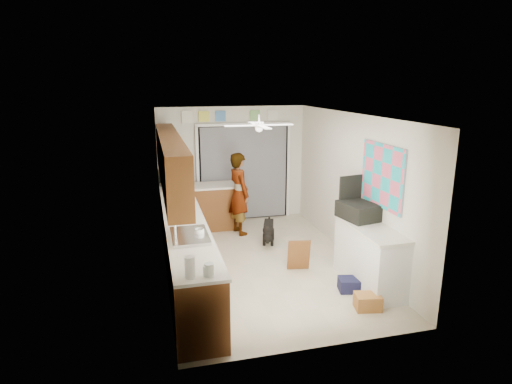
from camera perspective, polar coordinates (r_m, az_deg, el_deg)
floor at (r=7.43m, az=0.77°, el=-9.38°), size 5.00×5.00×0.00m
ceiling at (r=6.81m, az=0.84°, el=10.23°), size 5.00×5.00×0.00m
wall_back at (r=9.39m, az=-3.15°, el=3.70°), size 3.20×0.00×3.20m
wall_front at (r=4.76m, az=8.68°, el=-7.33°), size 3.20×0.00×3.20m
wall_left at (r=6.79m, az=-12.36°, el=-0.83°), size 0.00×5.00×5.00m
wall_right at (r=7.58m, az=12.58°, el=0.74°), size 0.00×5.00×5.00m
left_base_cabinets at (r=7.05m, az=-9.55°, el=-6.96°), size 0.60×4.80×0.90m
left_countertop at (r=6.90m, az=-9.63°, el=-3.32°), size 0.62×4.80×0.04m
upper_cabinets at (r=6.87m, az=-11.33°, el=4.11°), size 0.32×4.00×0.80m
sink_basin at (r=5.94m, az=-8.82°, el=-5.87°), size 0.50×0.76×0.06m
faucet at (r=5.90m, az=-10.70°, el=-5.14°), size 0.03×0.03×0.22m
peninsula_base at (r=9.02m, az=-5.59°, el=-2.03°), size 1.00×0.60×0.90m
peninsula_top at (r=8.90m, az=-5.66°, el=0.87°), size 1.04×0.64×0.04m
back_opening_recess at (r=9.45m, az=-1.61°, el=2.55°), size 2.00×0.06×2.10m
curtain_panel at (r=9.42m, az=-1.56°, el=2.51°), size 1.90×0.03×2.05m
door_trim_left at (r=9.26m, az=-7.75°, el=2.17°), size 0.06×0.04×2.10m
door_trim_right at (r=9.69m, az=4.32°, el=2.82°), size 0.06×0.04×2.10m
door_trim_head at (r=9.26m, az=-1.62°, el=9.01°), size 2.10×0.04×0.06m
header_frame_0 at (r=9.13m, az=-6.96°, el=9.96°), size 0.22×0.02×0.22m
header_frame_1 at (r=9.18m, az=-4.76°, el=10.04°), size 0.22×0.02×0.22m
header_frame_3 at (r=9.33m, az=-0.15°, el=10.16°), size 0.22×0.02×0.22m
header_frame_4 at (r=9.44m, az=2.25°, el=10.20°), size 0.22×0.02×0.22m
route66_sign at (r=9.09m, az=-9.18°, el=9.87°), size 0.22×0.02×0.26m
right_counter_base at (r=6.70m, az=14.87°, el=-8.44°), size 0.50×1.40×0.90m
right_counter_top at (r=6.53m, az=15.06°, el=-4.64°), size 0.54×1.44×0.04m
abstract_painting at (r=6.63m, az=16.46°, el=2.09°), size 0.03×1.15×0.95m
ceiling_fan at (r=7.02m, az=0.41°, el=8.89°), size 1.14×1.14×0.24m
microwave at (r=9.02m, az=-10.70°, el=2.10°), size 0.56×0.70×0.34m
cup at (r=5.96m, az=-7.56°, el=-5.37°), size 0.18×0.18×0.11m
jar_a at (r=4.78m, az=-6.26°, el=-10.25°), size 0.11×0.11×0.15m
jar_b at (r=4.78m, az=-6.59°, el=-10.41°), size 0.09×0.09×0.12m
paper_towel_roll at (r=4.74m, az=-8.82°, el=-9.89°), size 0.14×0.14×0.25m
suitcase at (r=6.80m, az=13.45°, el=-2.48°), size 0.56×0.67×0.26m
suitcase_rim at (r=6.83m, az=13.39°, el=-3.36°), size 0.54×0.65×0.02m
suitcase_lid at (r=6.98m, az=12.48°, el=0.15°), size 0.42×0.11×0.50m
cardboard_box at (r=6.19m, az=14.67°, el=-13.97°), size 0.38×0.32×0.21m
navy_crate at (r=6.61m, az=12.39°, el=-11.97°), size 0.37×0.33×0.20m
cabinet_door_panel at (r=7.06m, az=5.72°, el=-8.35°), size 0.38×0.20×0.54m
man at (r=8.57m, az=-2.26°, el=-0.22°), size 0.53×0.68×1.66m
dog at (r=8.21m, az=1.68°, el=-5.24°), size 0.44×0.65×0.47m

